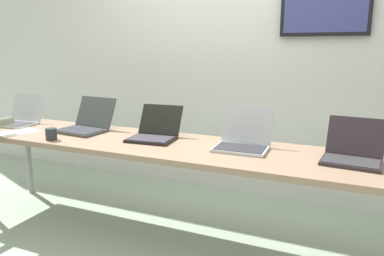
% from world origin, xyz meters
% --- Properties ---
extents(ground, '(8.00, 8.00, 0.04)m').
position_xyz_m(ground, '(0.00, 0.00, -0.02)').
color(ground, '#95A896').
extents(back_wall, '(8.00, 0.11, 2.77)m').
position_xyz_m(back_wall, '(0.01, 1.13, 1.39)').
color(back_wall, silver).
rests_on(back_wall, ground).
extents(workbench, '(3.71, 0.70, 0.74)m').
position_xyz_m(workbench, '(0.00, 0.00, 0.70)').
color(workbench, '#8F7059').
rests_on(workbench, ground).
extents(laptop_station_0, '(0.36, 0.38, 0.25)m').
position_xyz_m(laptop_station_0, '(-1.62, 0.08, 0.80)').
color(laptop_station_0, '#ADB4B8').
rests_on(laptop_station_0, workbench).
extents(laptop_station_1, '(0.41, 0.41, 0.26)m').
position_xyz_m(laptop_station_1, '(-0.90, 0.10, 0.80)').
color(laptop_station_1, '#373C3A').
rests_on(laptop_station_1, workbench).
extents(laptop_station_2, '(0.36, 0.40, 0.23)m').
position_xyz_m(laptop_station_2, '(-0.25, 0.09, 0.79)').
color(laptop_station_2, black).
rests_on(laptop_station_2, workbench).
extents(laptop_station_3, '(0.36, 0.34, 0.27)m').
position_xyz_m(laptop_station_3, '(0.44, 0.10, 0.80)').
color(laptop_station_3, '#B0B3BC').
rests_on(laptop_station_3, workbench).
extents(laptop_station_4, '(0.36, 0.37, 0.25)m').
position_xyz_m(laptop_station_4, '(1.12, 0.07, 0.80)').
color(laptop_station_4, '#271F25').
rests_on(laptop_station_4, workbench).
extents(coffee_mug, '(0.08, 0.08, 0.09)m').
position_xyz_m(coffee_mug, '(-0.94, -0.25, 0.78)').
color(coffee_mug, '#242A30').
rests_on(coffee_mug, workbench).
extents(paper_sheet, '(0.28, 0.34, 0.00)m').
position_xyz_m(paper_sheet, '(-1.38, -0.17, 0.74)').
color(paper_sheet, white).
rests_on(paper_sheet, workbench).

